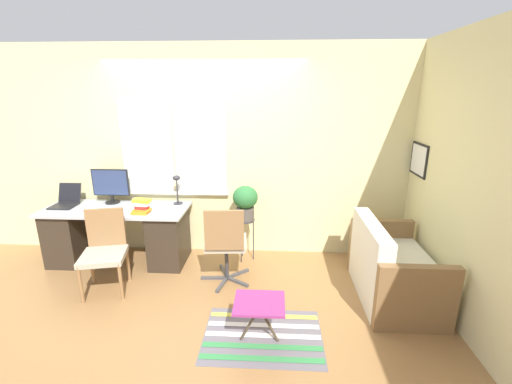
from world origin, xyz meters
The scene contains 17 objects.
ground_plane centered at (0.00, 0.00, 0.00)m, with size 14.00×14.00×0.00m, color #9E7042.
wall_back_with_window centered at (-0.01, 0.76, 1.35)m, with size 9.00×0.12×2.70m.
wall_right_with_picture centered at (2.63, 0.00, 1.35)m, with size 0.08×9.00×2.70m.
desk centered at (-1.09, 0.34, 0.38)m, with size 1.78×0.68×0.73m.
laptop centered at (-1.77, 0.41, 0.78)m, with size 0.29×0.35×0.26m.
monitor centered at (-1.23, 0.55, 0.97)m, with size 0.47×0.18×0.45m.
keyboard centered at (-1.24, 0.15, 0.73)m, with size 0.34×0.14×0.02m.
mouse centered at (-1.02, 0.17, 0.74)m, with size 0.03×0.06×0.03m.
desk_lamp centered at (-0.36, 0.55, 0.99)m, with size 0.12×0.12×0.38m.
book_stack centered at (-0.70, 0.18, 0.81)m, with size 0.23×0.17×0.17m.
desk_chair_wooden centered at (-0.97, -0.29, 0.47)m, with size 0.53×0.54×0.88m.
office_chair_swivel centered at (0.35, -0.12, 0.50)m, with size 0.58×0.60×0.94m.
couch_loveseat centered at (2.14, -0.29, 0.30)m, with size 0.72×1.20×0.83m.
plant_stand centered at (0.52, 0.47, 0.49)m, with size 0.24×0.24×0.56m.
potted_plant centered at (0.52, 0.47, 0.81)m, with size 0.32×0.32×0.44m.
floor_rug_striped centered at (0.80, -1.00, 0.00)m, with size 1.07×0.77×0.01m.
folding_stool centered at (0.77, -1.06, 0.36)m, with size 0.44×0.37×0.40m.
Camera 1 is at (0.88, -3.60, 2.14)m, focal length 24.00 mm.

